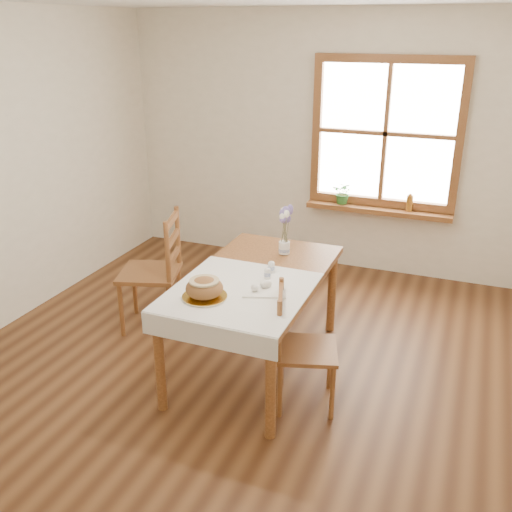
% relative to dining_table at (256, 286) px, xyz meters
% --- Properties ---
extents(ground, '(5.00, 5.00, 0.00)m').
position_rel_dining_table_xyz_m(ground, '(0.00, -0.30, -0.66)').
color(ground, brown).
rests_on(ground, ground).
extents(room_walls, '(4.60, 5.10, 2.65)m').
position_rel_dining_table_xyz_m(room_walls, '(0.00, -0.30, 1.04)').
color(room_walls, white).
rests_on(room_walls, ground).
extents(window, '(1.46, 0.08, 1.46)m').
position_rel_dining_table_xyz_m(window, '(0.50, 2.17, 0.79)').
color(window, '#9E5F30').
rests_on(window, ground).
extents(window_sill, '(1.46, 0.20, 0.05)m').
position_rel_dining_table_xyz_m(window_sill, '(0.50, 2.10, 0.03)').
color(window_sill, '#9E5F30').
rests_on(window_sill, ground).
extents(dining_table, '(0.90, 1.60, 0.75)m').
position_rel_dining_table_xyz_m(dining_table, '(0.00, 0.00, 0.00)').
color(dining_table, '#9E5F30').
rests_on(dining_table, ground).
extents(table_linen, '(0.91, 0.99, 0.01)m').
position_rel_dining_table_xyz_m(table_linen, '(0.00, -0.30, 0.09)').
color(table_linen, white).
rests_on(table_linen, dining_table).
extents(chair_left, '(0.62, 0.60, 1.02)m').
position_rel_dining_table_xyz_m(chair_left, '(-1.07, 0.25, -0.16)').
color(chair_left, '#9E5F30').
rests_on(chair_left, ground).
extents(chair_right, '(0.52, 0.51, 0.86)m').
position_rel_dining_table_xyz_m(chair_right, '(0.49, -0.31, -0.24)').
color(chair_right, '#9E5F30').
rests_on(chair_right, ground).
extents(bread_plate, '(0.36, 0.36, 0.02)m').
position_rel_dining_table_xyz_m(bread_plate, '(-0.17, -0.49, 0.10)').
color(bread_plate, white).
rests_on(bread_plate, table_linen).
extents(bread_loaf, '(0.25, 0.25, 0.14)m').
position_rel_dining_table_xyz_m(bread_loaf, '(-0.17, -0.49, 0.18)').
color(bread_loaf, olive).
rests_on(bread_loaf, bread_plate).
extents(egg_napkin, '(0.35, 0.32, 0.01)m').
position_rel_dining_table_xyz_m(egg_napkin, '(0.16, -0.24, 0.10)').
color(egg_napkin, white).
rests_on(egg_napkin, table_linen).
extents(eggs, '(0.28, 0.26, 0.05)m').
position_rel_dining_table_xyz_m(eggs, '(0.16, -0.24, 0.13)').
color(eggs, silver).
rests_on(eggs, egg_napkin).
extents(salt_shaker, '(0.05, 0.05, 0.09)m').
position_rel_dining_table_xyz_m(salt_shaker, '(0.09, 0.06, 0.14)').
color(salt_shaker, white).
rests_on(salt_shaker, table_linen).
extents(pepper_shaker, '(0.06, 0.06, 0.09)m').
position_rel_dining_table_xyz_m(pepper_shaker, '(0.11, -0.05, 0.14)').
color(pepper_shaker, white).
rests_on(pepper_shaker, table_linen).
extents(flower_vase, '(0.11, 0.11, 0.10)m').
position_rel_dining_table_xyz_m(flower_vase, '(0.06, 0.46, 0.13)').
color(flower_vase, white).
rests_on(flower_vase, dining_table).
extents(lavender_bouquet, '(0.16, 0.16, 0.29)m').
position_rel_dining_table_xyz_m(lavender_bouquet, '(0.06, 0.46, 0.33)').
color(lavender_bouquet, '#7360AB').
rests_on(lavender_bouquet, flower_vase).
extents(potted_plant, '(0.24, 0.25, 0.18)m').
position_rel_dining_table_xyz_m(potted_plant, '(0.13, 2.10, 0.14)').
color(potted_plant, '#337830').
rests_on(potted_plant, window_sill).
extents(amber_bottle, '(0.07, 0.07, 0.18)m').
position_rel_dining_table_xyz_m(amber_bottle, '(0.80, 2.10, 0.14)').
color(amber_bottle, '#9A5E1C').
rests_on(amber_bottle, window_sill).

